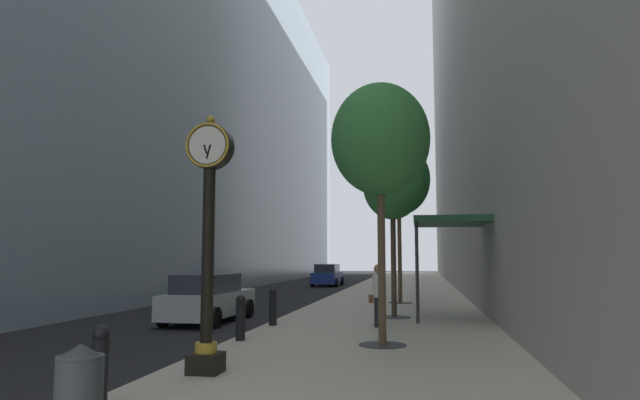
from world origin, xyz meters
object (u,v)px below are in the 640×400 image
(street_tree_mid_far, at_px, (399,180))
(pedestrian_walking, at_px, (378,293))
(bollard_fourth, at_px, (273,306))
(trash_bin, at_px, (79,390))
(bollard_nearest, at_px, (100,364))
(street_clock, at_px, (208,229))
(car_silver_near, at_px, (208,298))
(car_blue_mid, at_px, (327,275))
(street_tree_mid_near, at_px, (393,187))
(bollard_third, at_px, (241,316))
(street_tree_near, at_px, (380,141))

(street_tree_mid_far, relative_size, pedestrian_walking, 3.93)
(street_tree_mid_far, bearing_deg, bollard_fourth, -111.42)
(bollard_fourth, height_order, trash_bin, bollard_fourth)
(bollard_nearest, bearing_deg, street_clock, 75.25)
(car_silver_near, xyz_separation_m, car_blue_mid, (0.19, 23.49, 0.01))
(bollard_nearest, relative_size, pedestrian_walking, 0.61)
(street_tree_mid_near, relative_size, pedestrian_walking, 3.11)
(trash_bin, bearing_deg, car_blue_mid, 94.82)
(bollard_nearest, bearing_deg, bollard_third, 90.00)
(street_tree_mid_near, xyz_separation_m, pedestrian_walking, (-0.33, -2.67, -3.45))
(bollard_fourth, bearing_deg, car_silver_near, 148.90)
(bollard_third, relative_size, car_silver_near, 0.24)
(bollard_third, distance_m, bollard_fourth, 3.07)
(bollard_fourth, distance_m, pedestrian_walking, 3.15)
(street_clock, height_order, trash_bin, street_clock)
(car_blue_mid, bearing_deg, bollard_fourth, -84.41)
(car_silver_near, bearing_deg, street_tree_mid_far, 49.80)
(trash_bin, height_order, car_silver_near, car_silver_near)
(street_tree_mid_near, height_order, car_silver_near, street_tree_mid_near)
(pedestrian_walking, bearing_deg, street_clock, -109.69)
(street_tree_mid_far, bearing_deg, car_silver_near, -130.20)
(bollard_fourth, bearing_deg, pedestrian_walking, 2.23)
(bollard_fourth, xyz_separation_m, trash_bin, (0.55, -10.54, -0.03))
(street_tree_mid_near, relative_size, car_silver_near, 1.21)
(bollard_nearest, xyz_separation_m, street_tree_near, (3.46, 5.99, 4.21))
(bollard_third, distance_m, street_tree_mid_near, 7.81)
(car_silver_near, bearing_deg, bollard_third, -60.48)
(bollard_fourth, relative_size, street_tree_mid_near, 0.20)
(street_tree_near, distance_m, street_tree_mid_far, 12.07)
(street_tree_mid_near, bearing_deg, street_clock, -106.36)
(bollard_third, xyz_separation_m, street_tree_near, (3.46, -0.16, 4.21))
(bollard_third, distance_m, pedestrian_walking, 4.49)
(street_clock, bearing_deg, bollard_nearest, -104.75)
(pedestrian_walking, bearing_deg, car_blue_mid, 102.60)
(bollard_third, relative_size, car_blue_mid, 0.26)
(street_tree_near, bearing_deg, bollard_fourth, 136.90)
(bollard_third, distance_m, street_tree_mid_far, 13.31)
(bollard_third, bearing_deg, street_tree_near, -2.66)
(bollard_third, height_order, trash_bin, bollard_third)
(street_clock, relative_size, bollard_nearest, 4.19)
(street_clock, height_order, street_tree_mid_far, street_tree_mid_far)
(street_tree_mid_near, bearing_deg, pedestrian_walking, -97.13)
(street_clock, xyz_separation_m, pedestrian_walking, (2.51, 7.01, -1.56))
(bollard_fourth, relative_size, street_tree_near, 0.18)
(street_tree_mid_near, bearing_deg, bollard_nearest, -106.05)
(bollard_third, distance_m, car_silver_near, 5.36)
(bollard_third, distance_m, trash_bin, 7.48)
(street_clock, height_order, bollard_third, street_clock)
(street_clock, xyz_separation_m, street_tree_mid_far, (2.84, 15.70, 2.93))
(street_tree_mid_near, height_order, pedestrian_walking, street_tree_mid_near)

